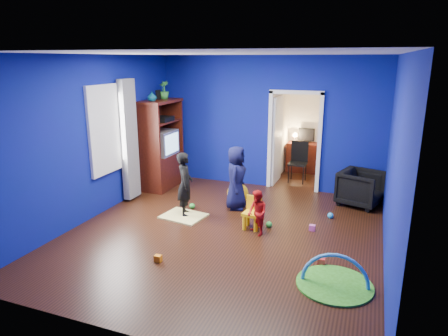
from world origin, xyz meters
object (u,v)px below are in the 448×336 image
at_px(crt_tv, 163,143).
at_px(study_desk, 304,157).
at_px(tv_armoire, 161,144).
at_px(hopper_ball, 238,193).
at_px(toddler_red, 257,213).
at_px(play_mat, 334,284).
at_px(vase, 152,96).
at_px(child_black, 185,184).
at_px(armchair, 360,188).
at_px(kid_chair, 252,215).
at_px(child_navy, 236,178).
at_px(folding_chair, 298,163).

bearing_deg(crt_tv, study_desk, 40.74).
relative_size(tv_armoire, hopper_ball, 4.57).
height_order(toddler_red, crt_tv, crt_tv).
bearing_deg(play_mat, vase, 147.94).
bearing_deg(child_black, toddler_red, -128.08).
xyz_separation_m(armchair, hopper_ball, (-2.29, -0.79, -0.14)).
bearing_deg(vase, tv_armoire, 90.00).
bearing_deg(kid_chair, vase, 162.38).
xyz_separation_m(tv_armoire, study_desk, (2.81, 2.38, -0.60)).
xyz_separation_m(vase, hopper_ball, (1.97, -0.17, -1.85)).
bearing_deg(toddler_red, vase, -162.68).
bearing_deg(tv_armoire, child_navy, -19.55).
height_order(armchair, tv_armoire, tv_armoire).
bearing_deg(folding_chair, study_desk, 90.00).
relative_size(armchair, crt_tv, 1.11).
bearing_deg(armchair, play_mat, -165.71).
height_order(toddler_red, study_desk, toddler_red).
relative_size(vase, kid_chair, 0.41).
bearing_deg(play_mat, kid_chair, 138.62).
xyz_separation_m(child_navy, vase, (-2.02, 0.42, 1.44)).
height_order(tv_armoire, hopper_ball, tv_armoire).
relative_size(child_black, child_navy, 0.97).
distance_m(hopper_ball, study_desk, 2.97).
xyz_separation_m(tv_armoire, crt_tv, (0.04, 0.00, 0.04)).
xyz_separation_m(child_black, vase, (-1.26, 1.08, 1.46)).
relative_size(kid_chair, folding_chair, 0.54).
xyz_separation_m(toddler_red, tv_armoire, (-2.73, 1.73, 0.60)).
distance_m(tv_armoire, crt_tv, 0.06).
bearing_deg(tv_armoire, kid_chair, -30.63).
relative_size(armchair, folding_chair, 0.84).
bearing_deg(kid_chair, crt_tv, 156.81).
xyz_separation_m(child_navy, crt_tv, (-1.98, 0.72, 0.40)).
xyz_separation_m(vase, crt_tv, (0.04, 0.30, -1.04)).
xyz_separation_m(armchair, play_mat, (-0.15, -3.19, -0.34)).
bearing_deg(hopper_ball, child_black, -127.79).
height_order(child_navy, crt_tv, crt_tv).
bearing_deg(vase, study_desk, 43.71).
bearing_deg(child_black, tv_armoire, 17.35).
distance_m(armchair, child_black, 3.46).
relative_size(child_black, toddler_red, 1.58).
distance_m(armchair, crt_tv, 4.28).
height_order(armchair, child_navy, child_navy).
relative_size(child_navy, kid_chair, 2.47).
bearing_deg(armchair, toddler_red, 160.42).
xyz_separation_m(armchair, tv_armoire, (-4.26, -0.32, 0.63)).
distance_m(crt_tv, hopper_ball, 2.14).
bearing_deg(armchair, hopper_ball, 126.03).
distance_m(child_navy, toddler_red, 1.26).
height_order(child_navy, kid_chair, child_navy).
distance_m(study_desk, folding_chair, 0.96).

